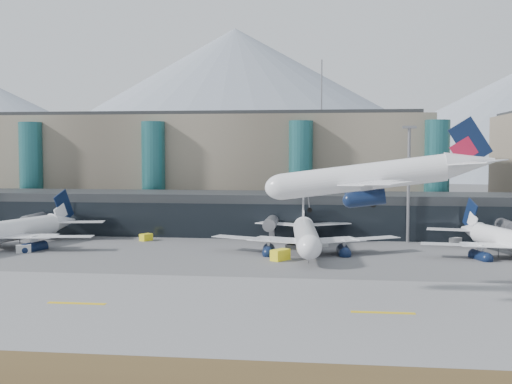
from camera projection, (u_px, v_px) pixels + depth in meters
The scene contains 19 objects.
ground at pixel (242, 284), 97.44m from camera, with size 900.00×900.00×0.00m, color #515154.
runway_strip at pixel (225, 308), 82.58m from camera, with size 400.00×40.00×0.04m, color slate.
dirt_verge at pixel (179, 376), 57.82m from camera, with size 400.00×14.00×0.03m, color #47351E.
runway_markings at pixel (225, 308), 82.58m from camera, with size 128.00×1.00×0.02m.
concourse at pixel (276, 214), 154.29m from camera, with size 170.00×27.00×10.00m.
terminal_main at pixel (202, 166), 188.58m from camera, with size 130.00×30.00×31.00m.
teal_towers at pixel (226, 173), 171.63m from camera, with size 116.40×19.40×46.00m.
mountain_ridge at pixel (338, 115), 468.83m from camera, with size 910.00×400.00×110.00m.
lightmast_mid at pixel (409, 177), 140.39m from camera, with size 3.00×1.20×25.60m.
hero_jet at pixel (386, 168), 87.21m from camera, with size 31.58×32.46×10.46m.
jet_parked_left at pixel (20, 223), 135.68m from camera, with size 37.69×39.58×12.71m.
jet_parked_mid at pixel (305, 228), 128.41m from camera, with size 39.32×38.77×12.70m.
jet_parked_right at pixel (503, 233), 123.61m from camera, with size 34.05×35.85×11.51m.
veh_a at pixel (23, 249), 126.87m from camera, with size 2.82×1.59×1.59m, color silver.
veh_b at pixel (146, 237), 143.72m from camera, with size 2.70×1.66×1.56m, color yellow.
veh_c at pixel (297, 250), 123.04m from camera, with size 3.94×2.08×2.19m, color #48494D.
veh_d at pixel (456, 241), 137.74m from camera, with size 2.58×1.38×1.47m, color silver.
veh_g at pixel (323, 243), 134.82m from camera, with size 2.71×1.58×1.58m, color silver.
veh_h at pixel (280, 255), 118.21m from camera, with size 3.66×1.93×2.02m, color yellow.
Camera 1 is at (13.82, -95.32, 20.43)m, focal length 45.00 mm.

